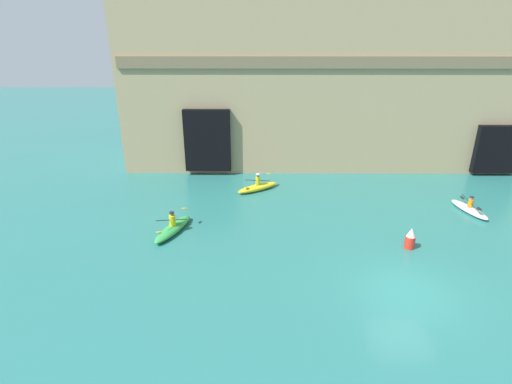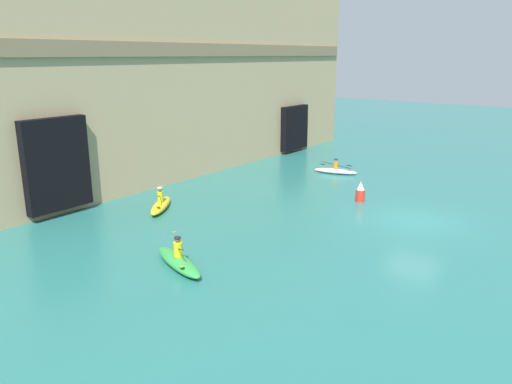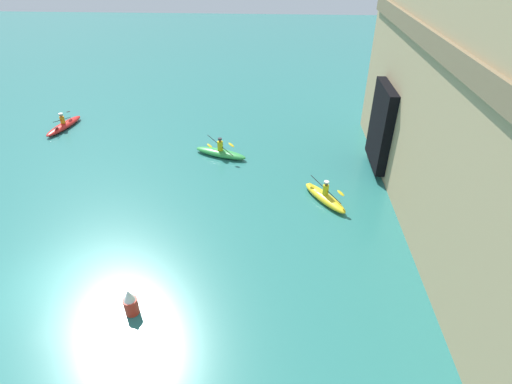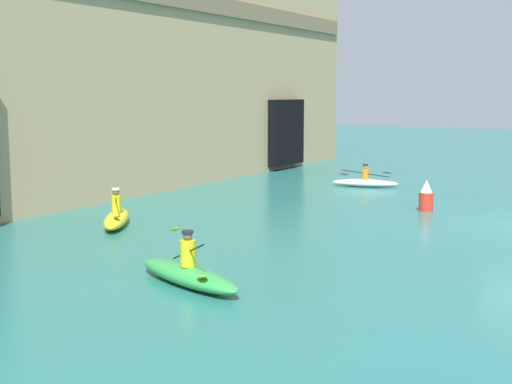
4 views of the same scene
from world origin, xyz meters
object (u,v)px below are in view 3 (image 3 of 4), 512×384
kayak_yellow (325,197)px  kayak_red (64,125)px  kayak_green (221,152)px  marker_buoy (130,303)px

kayak_yellow → kayak_red: bearing=31.6°
kayak_green → kayak_yellow: kayak_green is taller
kayak_yellow → kayak_green: bearing=18.9°
marker_buoy → kayak_red: bearing=-147.5°
kayak_green → kayak_yellow: 7.37m
kayak_green → kayak_yellow: bearing=-17.3°
kayak_green → kayak_red: kayak_green is taller
kayak_red → marker_buoy: (15.29, 9.72, 0.27)m
kayak_yellow → kayak_red: 18.85m
kayak_green → marker_buoy: kayak_green is taller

